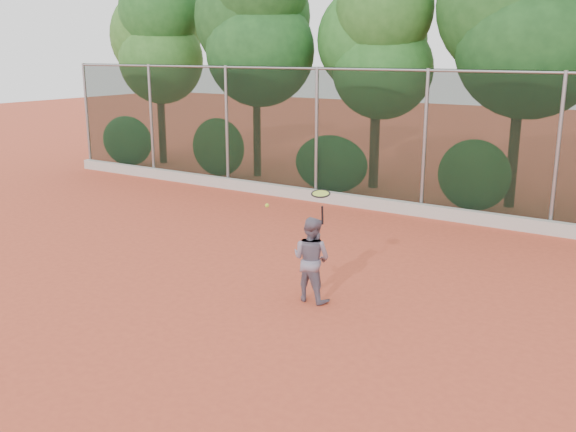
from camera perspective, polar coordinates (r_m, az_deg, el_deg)
The scene contains 7 objects.
ground at distance 10.18m, azimuth -3.10°, elevation -8.01°, with size 80.00×80.00×0.00m, color #C94B2F.
concrete_curb at distance 15.89m, azimuth 11.51°, elevation 0.55°, with size 24.00×0.20×0.30m, color #B8B3AA.
tennis_player at distance 10.20m, azimuth 2.10°, elevation -3.85°, with size 0.67×0.52×1.38m, color slate.
chainlink_fence at distance 15.74m, azimuth 12.06°, elevation 6.73°, with size 24.09×0.09×3.50m.
foliage_backdrop at distance 17.67m, azimuth 13.22°, elevation 15.76°, with size 23.70×3.63×7.55m.
tennis_racket at distance 9.68m, azimuth 2.94°, elevation 1.77°, with size 0.38×0.38×0.54m.
tennis_ball_in_flight at distance 10.33m, azimuth -1.88°, elevation 0.94°, with size 0.07×0.07×0.07m.
Camera 1 is at (5.57, -7.58, 3.89)m, focal length 40.00 mm.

